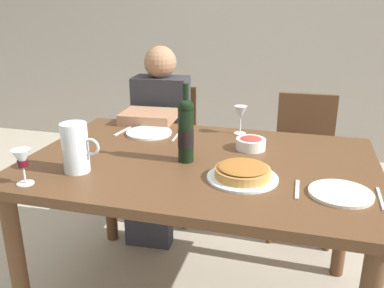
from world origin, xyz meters
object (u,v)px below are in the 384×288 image
at_px(baked_tart, 243,172).
at_px(water_pitcher, 76,150).
at_px(wine_glass_left_diner, 22,160).
at_px(dinner_plate_right_setting, 341,193).
at_px(dining_table, 200,179).
at_px(wine_bottle, 186,130).
at_px(salad_bowl, 251,143).
at_px(chair_left, 167,143).
at_px(diner_left, 157,137).
at_px(dinner_plate_left_setting, 149,133).
at_px(chair_right, 304,156).
at_px(wine_glass_right_diner, 241,114).

bearing_deg(baked_tart, water_pitcher, -171.35).
bearing_deg(wine_glass_left_diner, dinner_plate_right_setting, 10.81).
bearing_deg(wine_glass_left_diner, dining_table, 36.11).
bearing_deg(baked_tart, dining_table, 143.33).
relative_size(wine_bottle, baked_tart, 1.22).
distance_m(salad_bowl, chair_left, 1.00).
distance_m(wine_glass_left_diner, dinner_plate_right_setting, 1.17).
xyz_separation_m(wine_glass_left_diner, diner_left, (0.13, 1.08, -0.24)).
height_order(wine_glass_left_diner, diner_left, diner_left).
height_order(dining_table, salad_bowl, salad_bowl).
height_order(salad_bowl, wine_glass_left_diner, wine_glass_left_diner).
bearing_deg(wine_glass_left_diner, dinner_plate_left_setting, 72.10).
height_order(salad_bowl, dinner_plate_left_setting, salad_bowl).
bearing_deg(chair_right, baked_tart, 75.56).
distance_m(wine_bottle, dinner_plate_left_setting, 0.45).
bearing_deg(diner_left, chair_left, -90.67).
relative_size(salad_bowl, wine_glass_left_diner, 1.00).
height_order(wine_bottle, baked_tart, wine_bottle).
xyz_separation_m(dining_table, dinner_plate_left_setting, (-0.35, 0.28, 0.10)).
bearing_deg(dining_table, wine_glass_left_diner, -143.89).
xyz_separation_m(wine_glass_right_diner, dinner_plate_left_setting, (-0.46, -0.13, -0.10)).
height_order(dining_table, chair_right, chair_right).
height_order(salad_bowl, diner_left, diner_left).
xyz_separation_m(dining_table, salad_bowl, (0.19, 0.19, 0.12)).
relative_size(dining_table, wine_glass_right_diner, 10.15).
bearing_deg(diner_left, wine_bottle, 115.39).
xyz_separation_m(baked_tart, chair_left, (-0.67, 1.05, -0.29)).
height_order(water_pitcher, baked_tart, water_pitcher).
xyz_separation_m(dining_table, chair_left, (-0.46, 0.89, -0.17)).
bearing_deg(dinner_plate_left_setting, chair_left, 100.21).
bearing_deg(wine_glass_right_diner, water_pitcher, -129.70).
xyz_separation_m(dinner_plate_right_setting, diner_left, (-1.01, 0.86, -0.15)).
relative_size(water_pitcher, baked_tart, 0.73).
bearing_deg(salad_bowl, baked_tart, -87.49).
xyz_separation_m(diner_left, chair_right, (0.89, 0.23, -0.12)).
relative_size(dinner_plate_left_setting, chair_left, 0.27).
xyz_separation_m(wine_glass_left_diner, dinner_plate_left_setting, (0.23, 0.70, -0.09)).
bearing_deg(water_pitcher, diner_left, 89.74).
xyz_separation_m(dinner_plate_left_setting, dinner_plate_right_setting, (0.91, -0.48, 0.00)).
xyz_separation_m(salad_bowl, dinner_plate_right_setting, (0.37, -0.39, -0.02)).
distance_m(wine_glass_left_diner, chair_left, 1.36).
distance_m(baked_tart, dinner_plate_left_setting, 0.71).
distance_m(wine_glass_left_diner, chair_right, 1.69).
height_order(dining_table, wine_bottle, wine_bottle).
height_order(wine_glass_right_diner, dinner_plate_left_setting, wine_glass_right_diner).
bearing_deg(dining_table, dinner_plate_left_setting, 140.58).
relative_size(salad_bowl, dinner_plate_left_setting, 0.59).
bearing_deg(wine_glass_left_diner, salad_bowl, 38.53).
height_order(dining_table, baked_tart, baked_tart).
xyz_separation_m(water_pitcher, chair_right, (0.89, 1.14, -0.35)).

